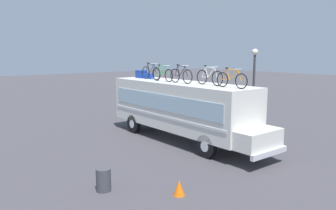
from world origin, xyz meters
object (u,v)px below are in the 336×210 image
object	(u,v)px
luggage_bag_2	(148,76)
rooftop_bicycle_2	(163,74)
rooftop_bicycle_4	(209,77)
street_lamp	(254,78)
luggage_bag_1	(141,74)
rooftop_bicycle_3	(181,75)
bus	(181,106)
trash_bin	(104,180)
rooftop_bicycle_5	(231,80)
traffic_cone	(179,188)
rooftop_bicycle_1	(151,72)

from	to	relation	value
luggage_bag_2	rooftop_bicycle_2	size ratio (longest dim) A/B	0.39
rooftop_bicycle_4	street_lamp	xyz separation A→B (m)	(-1.28, 5.15, -0.34)
luggage_bag_1	rooftop_bicycle_3	bearing A→B (deg)	-5.84
luggage_bag_1	street_lamp	size ratio (longest dim) A/B	0.13
luggage_bag_2	bus	bearing A→B (deg)	-1.77
rooftop_bicycle_2	rooftop_bicycle_4	size ratio (longest dim) A/B	1.02
trash_bin	rooftop_bicycle_2	bearing A→B (deg)	126.94
bus	rooftop_bicycle_5	xyz separation A→B (m)	(3.54, -0.11, 1.66)
rooftop_bicycle_5	luggage_bag_2	bearing A→B (deg)	178.21
traffic_cone	street_lamp	distance (m)	11.25
rooftop_bicycle_4	rooftop_bicycle_1	bearing A→B (deg)	-178.02
luggage_bag_2	rooftop_bicycle_4	world-z (taller)	rooftop_bicycle_4
luggage_bag_1	rooftop_bicycle_2	xyz separation A→B (m)	(2.81, -0.48, 0.15)
bus	luggage_bag_1	bearing A→B (deg)	178.67
trash_bin	street_lamp	xyz separation A→B (m)	(-2.69, 11.64, 2.81)
rooftop_bicycle_1	street_lamp	bearing A→B (deg)	57.73
rooftop_bicycle_3	rooftop_bicycle_1	bearing A→B (deg)	175.30
bus	street_lamp	xyz separation A→B (m)	(0.72, 5.21, 1.33)
rooftop_bicycle_4	trash_bin	distance (m)	7.34
luggage_bag_1	rooftop_bicycle_2	distance (m)	2.86
rooftop_bicycle_3	trash_bin	world-z (taller)	rooftop_bicycle_3
rooftop_bicycle_3	trash_bin	bearing A→B (deg)	-63.49
trash_bin	traffic_cone	world-z (taller)	trash_bin
rooftop_bicycle_2	trash_bin	distance (m)	8.18
bus	rooftop_bicycle_1	distance (m)	3.13
luggage_bag_1	traffic_cone	size ratio (longest dim) A/B	1.23
luggage_bag_2	rooftop_bicycle_5	bearing A→B (deg)	-1.79
rooftop_bicycle_1	rooftop_bicycle_5	distance (m)	6.17
bus	rooftop_bicycle_3	size ratio (longest dim) A/B	6.15
bus	luggage_bag_2	bearing A→B (deg)	178.23
luggage_bag_2	rooftop_bicycle_2	bearing A→B (deg)	-13.09
rooftop_bicycle_1	rooftop_bicycle_4	bearing A→B (deg)	1.98
rooftop_bicycle_3	trash_bin	distance (m)	7.49
luggage_bag_2	trash_bin	world-z (taller)	luggage_bag_2
luggage_bag_1	traffic_cone	xyz separation A→B (m)	(9.25, -4.72, -3.12)
trash_bin	rooftop_bicycle_1	bearing A→B (deg)	133.71
luggage_bag_1	street_lamp	bearing A→B (deg)	47.68
luggage_bag_1	rooftop_bicycle_4	bearing A→B (deg)	-0.33
rooftop_bicycle_1	rooftop_bicycle_2	bearing A→B (deg)	-10.81
luggage_bag_2	rooftop_bicycle_5	distance (m)	6.77
rooftop_bicycle_3	street_lamp	size ratio (longest dim) A/B	0.35
rooftop_bicycle_4	rooftop_bicycle_5	distance (m)	1.54
rooftop_bicycle_1	luggage_bag_2	bearing A→B (deg)	161.41
rooftop_bicycle_2	bus	bearing A→B (deg)	19.19
luggage_bag_1	traffic_cone	distance (m)	10.84
rooftop_bicycle_3	street_lamp	bearing A→B (deg)	86.50
luggage_bag_1	trash_bin	distance (m)	10.27
rooftop_bicycle_1	traffic_cone	xyz separation A→B (m)	(7.94, -4.53, -3.30)
rooftop_bicycle_2	trash_bin	bearing A→B (deg)	-53.06
rooftop_bicycle_2	rooftop_bicycle_4	xyz separation A→B (m)	(3.13, 0.45, 0.01)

